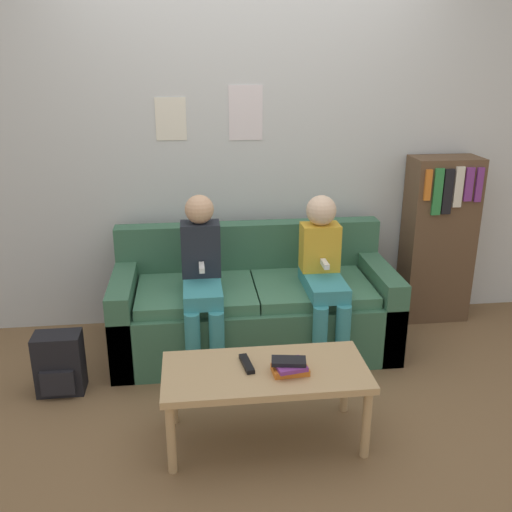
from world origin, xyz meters
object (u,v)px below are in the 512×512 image
(person_right, at_px, (323,269))
(bookshelf, at_px, (438,239))
(person_left, at_px, (202,274))
(coffee_table, at_px, (265,377))
(tv_remote, at_px, (247,364))
(couch, at_px, (254,308))
(backpack, at_px, (60,364))

(person_right, distance_m, bookshelf, 1.07)
(person_right, bearing_deg, bookshelf, 26.58)
(person_right, bearing_deg, person_left, 179.96)
(coffee_table, xyz_separation_m, tv_remote, (-0.09, 0.04, 0.06))
(couch, relative_size, bookshelf, 1.51)
(backpack, bearing_deg, bookshelf, 16.00)
(person_right, xyz_separation_m, tv_remote, (-0.56, -0.78, -0.18))
(tv_remote, height_order, backpack, tv_remote)
(tv_remote, bearing_deg, person_right, 45.62)
(coffee_table, bearing_deg, backpack, 152.99)
(coffee_table, xyz_separation_m, person_right, (0.47, 0.82, 0.24))
(person_right, distance_m, backpack, 1.66)
(tv_remote, distance_m, bookshelf, 1.98)
(coffee_table, distance_m, person_right, 0.98)
(backpack, bearing_deg, person_left, 16.82)
(couch, distance_m, person_left, 0.50)
(couch, xyz_separation_m, coffee_table, (-0.06, -1.00, 0.09))
(person_left, height_order, bookshelf, bookshelf)
(coffee_table, height_order, backpack, coffee_table)
(person_right, relative_size, backpack, 2.84)
(person_left, distance_m, backpack, 0.97)
(couch, bearing_deg, tv_remote, -98.54)
(tv_remote, height_order, bookshelf, bookshelf)
(couch, relative_size, tv_remote, 10.35)
(couch, bearing_deg, coffee_table, -93.23)
(couch, height_order, bookshelf, bookshelf)
(person_left, bearing_deg, bookshelf, 15.59)
(bookshelf, bearing_deg, person_left, -164.41)
(couch, xyz_separation_m, person_right, (0.42, -0.18, 0.32))
(person_left, xyz_separation_m, tv_remote, (0.19, -0.78, -0.18))
(person_right, height_order, tv_remote, person_right)
(coffee_table, bearing_deg, person_left, 108.84)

